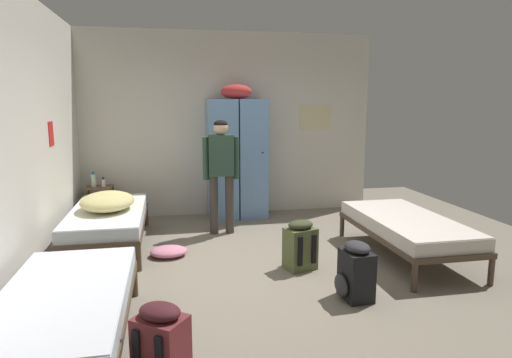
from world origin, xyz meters
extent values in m
plane|color=gray|center=(0.00, 0.00, 0.00)|extent=(7.95, 7.95, 0.00)
cube|color=beige|center=(0.00, 2.52, 1.45)|extent=(4.70, 0.06, 2.89)
cube|color=beige|center=(-2.32, 0.00, 1.45)|extent=(0.06, 4.97, 2.89)
cube|color=beige|center=(1.44, 2.48, 1.55)|extent=(0.55, 0.01, 0.40)
cube|color=red|center=(-2.29, 0.87, 1.45)|extent=(0.01, 0.20, 0.28)
cube|color=#6B93C6|center=(-0.15, 2.21, 0.93)|extent=(0.44, 0.52, 1.85)
cylinder|color=black|center=(-0.03, 1.93, 1.05)|extent=(0.02, 0.03, 0.02)
cube|color=#6B93C6|center=(0.31, 2.21, 0.93)|extent=(0.44, 0.52, 1.85)
cylinder|color=black|center=(0.43, 1.93, 1.05)|extent=(0.02, 0.03, 0.02)
ellipsoid|color=red|center=(0.08, 2.21, 1.96)|extent=(0.48, 0.36, 0.22)
cylinder|color=brown|center=(-2.17, 2.06, 0.28)|extent=(0.03, 0.03, 0.55)
cylinder|color=brown|center=(-1.82, 2.06, 0.28)|extent=(0.03, 0.03, 0.55)
cylinder|color=brown|center=(-2.17, 2.33, 0.28)|extent=(0.03, 0.03, 0.55)
cylinder|color=brown|center=(-1.82, 2.33, 0.28)|extent=(0.03, 0.03, 0.55)
cube|color=brown|center=(-1.99, 2.19, 0.19)|extent=(0.38, 0.30, 0.02)
cube|color=brown|center=(-1.99, 2.19, 0.56)|extent=(0.38, 0.30, 0.02)
cylinder|color=#473828|center=(-2.16, -0.52, 0.14)|extent=(0.06, 0.06, 0.28)
cylinder|color=#473828|center=(-1.32, -0.52, 0.14)|extent=(0.06, 0.06, 0.28)
cube|color=#473828|center=(-1.74, -1.44, 0.31)|extent=(0.90, 1.90, 0.06)
cube|color=silver|center=(-1.74, -1.44, 0.41)|extent=(0.87, 1.84, 0.14)
cube|color=silver|center=(-1.74, -1.44, 0.49)|extent=(0.86, 1.82, 0.01)
cylinder|color=#473828|center=(-2.16, 0.12, 0.14)|extent=(0.06, 0.06, 0.28)
cylinder|color=#473828|center=(-1.32, 0.12, 0.14)|extent=(0.06, 0.06, 0.28)
cylinder|color=#473828|center=(-2.16, 1.96, 0.14)|extent=(0.06, 0.06, 0.28)
cylinder|color=#473828|center=(-1.32, 1.96, 0.14)|extent=(0.06, 0.06, 0.28)
cube|color=#473828|center=(-1.74, 1.04, 0.31)|extent=(0.90, 1.90, 0.06)
cube|color=silver|center=(-1.74, 1.04, 0.41)|extent=(0.87, 1.84, 0.14)
cube|color=white|center=(-1.74, 1.04, 0.49)|extent=(0.86, 1.82, 0.01)
cylinder|color=#473828|center=(2.16, 0.89, 0.14)|extent=(0.06, 0.06, 0.28)
cylinder|color=#473828|center=(1.32, 0.89, 0.14)|extent=(0.06, 0.06, 0.28)
cylinder|color=#473828|center=(2.16, -0.95, 0.14)|extent=(0.06, 0.06, 0.28)
cylinder|color=#473828|center=(1.32, -0.95, 0.14)|extent=(0.06, 0.06, 0.28)
cube|color=#473828|center=(1.74, -0.03, 0.31)|extent=(0.90, 1.90, 0.06)
cube|color=silver|center=(1.74, -0.03, 0.41)|extent=(0.87, 1.84, 0.14)
cube|color=silver|center=(1.74, -0.03, 0.49)|extent=(0.86, 1.82, 0.01)
ellipsoid|color=#D1C67F|center=(-1.73, 1.00, 0.60)|extent=(0.65, 0.83, 0.22)
cylinder|color=#3D3833|center=(-0.16, 1.35, 0.41)|extent=(0.12, 0.12, 0.82)
cylinder|color=#3D3833|center=(-0.37, 1.36, 0.41)|extent=(0.12, 0.12, 0.82)
cube|color=#284233|center=(-0.27, 1.36, 1.09)|extent=(0.35, 0.21, 0.56)
cylinder|color=#284233|center=(-0.06, 1.35, 1.05)|extent=(0.08, 0.08, 0.58)
cylinder|color=#284233|center=(-0.47, 1.37, 1.05)|extent=(0.08, 0.08, 0.58)
sphere|color=#DBAD89|center=(-0.27, 1.36, 1.47)|extent=(0.20, 0.20, 0.20)
ellipsoid|color=black|center=(-0.27, 1.36, 1.52)|extent=(0.19, 0.19, 0.11)
cylinder|color=silver|center=(-2.07, 2.21, 0.66)|extent=(0.07, 0.07, 0.18)
cylinder|color=#2666B2|center=(-2.07, 2.21, 0.77)|extent=(0.04, 0.04, 0.04)
cylinder|color=beige|center=(-1.92, 2.15, 0.63)|extent=(0.06, 0.06, 0.11)
cylinder|color=black|center=(-1.92, 2.15, 0.70)|extent=(0.03, 0.03, 0.03)
cube|color=black|center=(0.71, -0.97, 0.23)|extent=(0.26, 0.34, 0.46)
ellipsoid|color=#2D2D33|center=(0.56, -0.98, 0.15)|extent=(0.10, 0.24, 0.20)
ellipsoid|color=#2D2D33|center=(0.71, -0.97, 0.50)|extent=(0.24, 0.30, 0.10)
cube|color=black|center=(0.84, -0.88, 0.25)|extent=(0.03, 0.05, 0.32)
cube|color=black|center=(0.85, -1.05, 0.25)|extent=(0.03, 0.05, 0.32)
cube|color=#566038|center=(0.41, -0.15, 0.23)|extent=(0.38, 0.32, 0.46)
ellipsoid|color=#383D23|center=(0.37, 0.00, 0.15)|extent=(0.25, 0.15, 0.20)
ellipsoid|color=#383D23|center=(0.41, -0.15, 0.50)|extent=(0.34, 0.29, 0.10)
cube|color=black|center=(0.54, -0.25, 0.25)|extent=(0.05, 0.04, 0.32)
cube|color=black|center=(0.37, -0.30, 0.25)|extent=(0.05, 0.04, 0.32)
cube|color=maroon|center=(-1.05, -1.92, 0.23)|extent=(0.40, 0.38, 0.46)
ellipsoid|color=#42191E|center=(-0.96, -1.80, 0.15)|extent=(0.24, 0.21, 0.20)
ellipsoid|color=#42191E|center=(-1.05, -1.92, 0.50)|extent=(0.36, 0.35, 0.10)
cube|color=black|center=(-1.21, -1.98, 0.25)|extent=(0.05, 0.05, 0.32)
ellipsoid|color=pink|center=(-1.00, 0.54, 0.06)|extent=(0.44, 0.36, 0.12)
camera|label=1|loc=(-0.97, -4.65, 1.83)|focal=31.40mm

